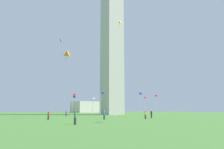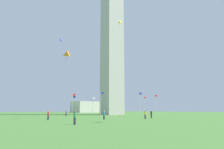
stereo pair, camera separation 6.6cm
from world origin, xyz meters
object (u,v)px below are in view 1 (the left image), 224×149
Objects in this scene: person_black_shirt at (151,114)px; kite_orange_delta at (66,55)px; person_green_shirt at (75,117)px; distant_building at (93,107)px; kite_blue_box at (61,40)px; person_teal_shirt at (104,115)px; person_red_shirt at (48,115)px; person_purple_shirt at (66,113)px; flagpole_n at (144,104)px; person_yellow_shirt at (145,115)px; flagpole_se at (73,104)px; flagpole_ne at (120,105)px; obelisk_monument at (112,36)px; flagpole_nw at (155,103)px; flagpole_s at (72,103)px; flagpole_w at (139,103)px; kite_yellow_delta at (119,22)px; flagpole_e at (93,105)px; flagpole_sw at (101,102)px.

kite_orange_delta is (-15.61, 10.15, 13.08)m from person_black_shirt.
distant_building is (57.74, 107.11, 2.81)m from person_green_shirt.
kite_blue_box is (-10.59, 29.36, 23.02)m from person_black_shirt.
person_red_shirt is (-8.87, 4.19, -0.02)m from person_teal_shirt.
person_purple_shirt is at bearing -13.28° from person_green_shirt.
person_green_shirt is 0.06× the size of distant_building.
person_yellow_shirt is (-28.87, -33.26, -3.13)m from flagpole_n.
flagpole_se is at bearing -5.39° from person_yellow_shirt.
obelisk_monument is at bearing -135.18° from flagpole_ne.
kite_orange_delta reaches higher than flagpole_nw.
flagpole_s is at bearing 57.98° from person_black_shirt.
flagpole_n is at bearing 45.00° from flagpole_w.
person_black_shirt reaches higher than person_purple_shirt.
kite_orange_delta is at bearing -156.51° from kite_yellow_delta.
person_teal_shirt is 0.99× the size of person_black_shirt.
kite_orange_delta reaches higher than person_red_shirt.
flagpole_nw is (10.88, -10.82, -25.96)m from obelisk_monument.
kite_yellow_delta is 27.69m from kite_orange_delta.
person_red_shirt is 20.93m from person_black_shirt.
person_red_shirt is at bearing -137.50° from flagpole_ne.
kite_orange_delta is (-40.78, -20.83, 9.97)m from flagpole_n.
person_purple_shirt is 25.29m from person_yellow_shirt.
person_red_shirt is (-30.41, -42.26, -3.13)m from flagpole_e.
flagpole_s is 31.92m from person_teal_shirt.
kite_yellow_delta is at bearing -124.43° from flagpole_ne.
person_black_shirt is at bearing -135.73° from flagpole_nw.
flagpole_se is 44.28m from person_yellow_shirt.
flagpole_w is (0.07, -15.30, -25.96)m from obelisk_monument.
flagpole_w is 32.72m from person_red_shirt.
person_teal_shirt is 109.03m from distant_building.
flagpole_sw is at bearing -67.50° from flagpole_s.
flagpole_n is 1.00× the size of flagpole_se.
flagpole_s is at bearing 112.50° from flagpole_sw.
flagpole_nw is at bearing 22.50° from flagpole_w.
flagpole_sw is (4.48, -10.82, 0.00)m from flagpole_s.
obelisk_monument is at bearing -0.00° from flagpole_s.
kite_blue_box is (-31.27, -12.43, 19.92)m from flagpole_ne.
person_yellow_shirt is at bearing -93.58° from flagpole_se.
flagpole_w is 18.79m from person_black_shirt.
person_black_shirt is at bearing -33.03° from kite_orange_delta.
person_purple_shirt is (-35.88, -8.96, -3.11)m from flagpole_n.
flagpole_ne is 4.36× the size of person_red_shirt.
flagpole_ne is 37.68m from kite_yellow_delta.
kite_yellow_delta reaches higher than flagpole_w.
kite_yellow_delta reaches higher than flagpole_se.
flagpole_se and flagpole_sw have the same top height.
obelisk_monument reaches higher than person_red_shirt.
person_teal_shirt is (-21.53, -46.45, -3.11)m from flagpole_e.
kite_yellow_delta reaches higher than person_yellow_shirt.
person_green_shirt is at bearing -105.19° from kite_blue_box.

